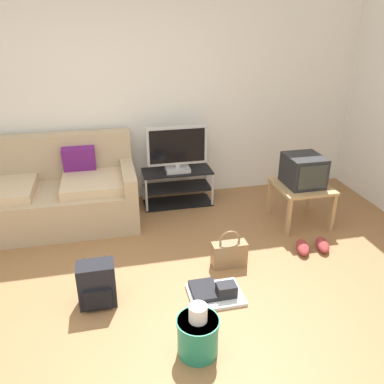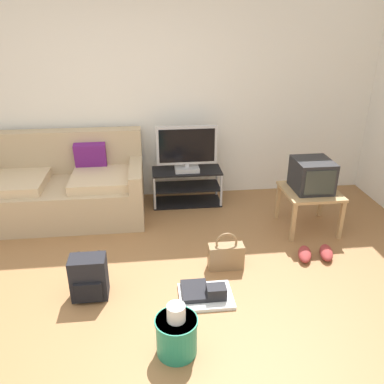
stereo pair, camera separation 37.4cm
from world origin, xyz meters
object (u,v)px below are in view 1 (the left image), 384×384
(couch, at_px, (52,194))
(sneakers_pair, at_px, (313,246))
(tv_stand, at_px, (177,187))
(floor_tray, at_px, (215,293))
(handbag, at_px, (229,253))
(cleaning_bucket, at_px, (198,333))
(side_table, at_px, (302,190))
(crt_tv, at_px, (303,170))
(backpack, at_px, (97,284))
(flat_tv, at_px, (177,150))

(couch, bearing_deg, sneakers_pair, -25.08)
(tv_stand, relative_size, floor_tray, 1.88)
(handbag, distance_m, sneakers_pair, 0.91)
(cleaning_bucket, bearing_deg, tv_stand, 82.57)
(side_table, relative_size, crt_tv, 1.37)
(backpack, bearing_deg, flat_tv, 78.01)
(flat_tv, relative_size, cleaning_bucket, 1.76)
(flat_tv, xyz_separation_m, handbag, (0.22, -1.41, -0.58))
(flat_tv, relative_size, crt_tv, 1.70)
(couch, relative_size, sneakers_pair, 4.34)
(crt_tv, relative_size, sneakers_pair, 0.99)
(tv_stand, bearing_deg, floor_tray, -90.99)
(crt_tv, height_order, handbag, crt_tv)
(sneakers_pair, bearing_deg, crt_tv, 77.67)
(backpack, distance_m, sneakers_pair, 2.14)
(couch, distance_m, side_table, 2.78)
(crt_tv, distance_m, floor_tray, 1.77)
(handbag, bearing_deg, floor_tray, -121.50)
(side_table, relative_size, sneakers_pair, 1.35)
(couch, xyz_separation_m, handbag, (1.68, -1.27, -0.21))
(handbag, height_order, floor_tray, handbag)
(tv_stand, bearing_deg, flat_tv, -90.00)
(flat_tv, height_order, crt_tv, flat_tv)
(backpack, bearing_deg, tv_stand, 78.34)
(side_table, xyz_separation_m, sneakers_pair, (-0.13, -0.58, -0.35))
(flat_tv, bearing_deg, crt_tv, -30.75)
(backpack, distance_m, floor_tray, 0.97)
(tv_stand, distance_m, sneakers_pair, 1.77)
(flat_tv, xyz_separation_m, side_table, (1.25, -0.76, -0.32))
(floor_tray, bearing_deg, handbag, 58.50)
(couch, xyz_separation_m, backpack, (0.47, -1.55, -0.15))
(crt_tv, relative_size, floor_tray, 0.94)
(flat_tv, bearing_deg, side_table, -31.29)
(tv_stand, height_order, flat_tv, flat_tv)
(couch, xyz_separation_m, crt_tv, (2.71, -0.61, 0.28))
(tv_stand, relative_size, crt_tv, 1.99)
(couch, bearing_deg, handbag, -37.22)
(side_table, bearing_deg, floor_tray, -140.56)
(crt_tv, xyz_separation_m, handbag, (-1.03, -0.66, -0.49))
(backpack, height_order, cleaning_bucket, cleaning_bucket)
(sneakers_pair, distance_m, floor_tray, 1.25)
(couch, relative_size, floor_tray, 4.15)
(backpack, bearing_deg, couch, 125.23)
(side_table, relative_size, backpack, 1.53)
(crt_tv, distance_m, cleaning_bucket, 2.30)
(tv_stand, height_order, crt_tv, crt_tv)
(tv_stand, bearing_deg, cleaning_bucket, -97.43)
(couch, relative_size, side_table, 3.22)
(handbag, bearing_deg, flat_tv, 98.91)
(crt_tv, height_order, sneakers_pair, crt_tv)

